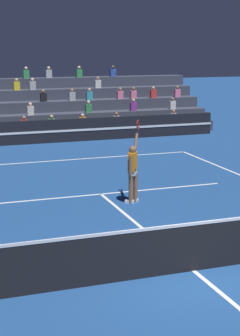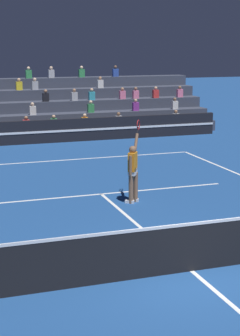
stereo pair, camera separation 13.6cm
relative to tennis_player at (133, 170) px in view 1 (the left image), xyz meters
name	(u,v)px [view 1 (the left image)]	position (x,y,z in m)	size (l,w,h in m)	color
ground_plane	(194,271)	(-0.62, -5.25, -0.99)	(120.00, 120.00, 0.00)	navy
court_lines	(194,271)	(-0.62, -5.25, -0.98)	(11.10, 23.90, 0.01)	white
tennis_net	(194,246)	(-0.62, -5.25, -0.44)	(12.00, 0.10, 1.10)	black
sponsor_banner_wall	(39,132)	(-0.62, 10.85, -0.44)	(18.00, 0.26, 1.10)	black
bleacher_stand	(25,113)	(-0.62, 14.65, 0.03)	(19.29, 4.75, 3.38)	#383D4C
tennis_player	(133,170)	(0.00, 0.00, 0.00)	(0.74, 0.92, 2.45)	brown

